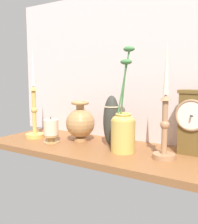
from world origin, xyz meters
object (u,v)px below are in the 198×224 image
at_px(candlestick_tall_center, 165,123).
at_px(brass_vase_jar, 123,129).
at_px(brass_vase_bulbous, 80,123).
at_px(tall_ceramic_vase, 111,121).
at_px(mantel_clock, 193,121).
at_px(pillar_candle_front, 51,130).
at_px(candlestick_tall_left, 34,112).

bearing_deg(candlestick_tall_center, brass_vase_jar, 179.25).
height_order(brass_vase_bulbous, tall_ceramic_vase, tall_ceramic_vase).
distance_m(mantel_clock, brass_vase_bulbous, 0.46).
distance_m(mantel_clock, candlestick_tall_center, 0.13).
distance_m(mantel_clock, brass_vase_jar, 0.25).
bearing_deg(pillar_candle_front, brass_vase_bulbous, 43.36).
distance_m(pillar_candle_front, tall_ceramic_vase, 0.26).
xyz_separation_m(candlestick_tall_center, pillar_candle_front, (-0.48, -0.03, -0.07)).
bearing_deg(candlestick_tall_left, mantel_clock, 9.34).
bearing_deg(candlestick_tall_center, pillar_candle_front, -176.32).
xyz_separation_m(candlestick_tall_center, tall_ceramic_vase, (-0.24, 0.06, -0.02)).
relative_size(candlestick_tall_center, tall_ceramic_vase, 1.91).
bearing_deg(candlestick_tall_left, brass_vase_bulbous, 14.79).
bearing_deg(mantel_clock, pillar_candle_front, -165.72).
bearing_deg(brass_vase_bulbous, candlestick_tall_center, -8.03).
xyz_separation_m(candlestick_tall_center, brass_vase_jar, (-0.16, 0.00, -0.04)).
relative_size(mantel_clock, candlestick_tall_left, 0.57).
distance_m(candlestick_tall_left, pillar_candle_front, 0.15).
distance_m(candlestick_tall_center, tall_ceramic_vase, 0.24).
height_order(candlestick_tall_left, brass_vase_bulbous, candlestick_tall_left).
xyz_separation_m(candlestick_tall_left, candlestick_tall_center, (0.61, 0.00, 0.01)).
bearing_deg(mantel_clock, candlestick_tall_center, -121.59).
height_order(mantel_clock, tall_ceramic_vase, mantel_clock).
xyz_separation_m(candlestick_tall_left, brass_vase_bulbous, (0.22, 0.06, -0.04)).
relative_size(mantel_clock, brass_vase_bulbous, 1.33).
xyz_separation_m(candlestick_tall_left, tall_ceramic_vase, (0.37, 0.06, -0.01)).
distance_m(candlestick_tall_center, brass_vase_jar, 0.16).
xyz_separation_m(brass_vase_bulbous, brass_vase_jar, (0.23, -0.05, 0.01)).
bearing_deg(tall_ceramic_vase, brass_vase_bulbous, -179.28).
height_order(brass_vase_jar, tall_ceramic_vase, brass_vase_jar).
bearing_deg(candlestick_tall_center, tall_ceramic_vase, 166.47).
xyz_separation_m(mantel_clock, candlestick_tall_left, (-0.68, -0.11, -0.00)).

